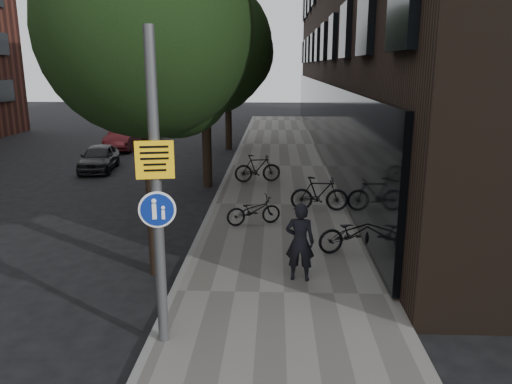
{
  "coord_description": "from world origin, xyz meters",
  "views": [
    {
      "loc": [
        0.05,
        -5.99,
        4.57
      ],
      "look_at": [
        -0.35,
        4.19,
        2.0
      ],
      "focal_mm": 35.0,
      "sensor_mm": 36.0,
      "label": 1
    }
  ],
  "objects_px": {
    "pedestrian": "(300,242)",
    "parked_bike_facade_near": "(354,232)",
    "signpost": "(157,193)",
    "parked_car_near": "(99,158)"
  },
  "relations": [
    {
      "from": "pedestrian",
      "to": "parked_bike_facade_near",
      "type": "relative_size",
      "value": 0.91
    },
    {
      "from": "signpost",
      "to": "pedestrian",
      "type": "relative_size",
      "value": 2.96
    },
    {
      "from": "parked_bike_facade_near",
      "to": "parked_car_near",
      "type": "distance_m",
      "value": 14.11
    },
    {
      "from": "pedestrian",
      "to": "parked_car_near",
      "type": "xyz_separation_m",
      "value": [
        -8.47,
        11.81,
        -0.38
      ]
    },
    {
      "from": "pedestrian",
      "to": "parked_bike_facade_near",
      "type": "bearing_deg",
      "value": -120.93
    },
    {
      "from": "signpost",
      "to": "pedestrian",
      "type": "xyz_separation_m",
      "value": [
        2.38,
        2.53,
        -1.69
      ]
    },
    {
      "from": "signpost",
      "to": "parked_car_near",
      "type": "relative_size",
      "value": 1.46
    },
    {
      "from": "signpost",
      "to": "parked_bike_facade_near",
      "type": "distance_m",
      "value": 6.07
    },
    {
      "from": "parked_bike_facade_near",
      "to": "parked_car_near",
      "type": "xyz_separation_m",
      "value": [
        -9.88,
        10.07,
        -0.02
      ]
    },
    {
      "from": "parked_car_near",
      "to": "pedestrian",
      "type": "bearing_deg",
      "value": -61.05
    }
  ]
}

